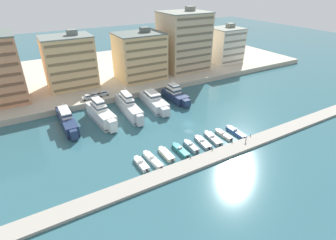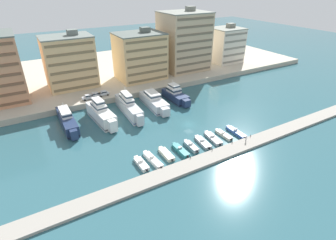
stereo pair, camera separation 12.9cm
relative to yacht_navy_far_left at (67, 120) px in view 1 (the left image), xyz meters
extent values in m
plane|color=#2D5B66|center=(32.98, -17.87, -2.08)|extent=(400.00, 400.00, 0.00)
cube|color=#BCB29E|center=(32.98, 44.73, -1.05)|extent=(180.00, 70.00, 2.08)
cube|color=#9E998E|center=(32.98, -35.38, -1.74)|extent=(120.00, 4.54, 0.68)
cube|color=navy|center=(0.00, 0.12, -0.37)|extent=(3.67, 16.97, 3.43)
cube|color=navy|center=(0.02, -9.18, -0.29)|extent=(2.01, 1.82, 2.91)
cube|color=black|center=(0.00, 0.12, -1.49)|extent=(3.71, 17.14, 0.24)
cube|color=white|center=(0.00, 1.39, 2.19)|extent=(2.85, 7.13, 1.69)
cube|color=#233342|center=(0.00, 1.39, 2.36)|extent=(2.89, 7.20, 0.61)
cylinder|color=silver|center=(0.00, 2.46, 3.93)|extent=(0.16, 0.16, 1.80)
cube|color=navy|center=(-0.02, 9.05, -1.14)|extent=(3.10, 0.91, 0.20)
cube|color=white|center=(10.05, -1.99, 0.09)|extent=(5.55, 15.66, 4.35)
cube|color=white|center=(10.80, -10.58, 0.20)|extent=(2.50, 2.31, 3.70)
cube|color=black|center=(10.05, -1.99, -1.32)|extent=(5.61, 15.81, 0.24)
cube|color=white|center=(9.95, -0.84, 2.95)|extent=(3.85, 6.71, 1.37)
cube|color=#233342|center=(9.95, -0.84, 3.09)|extent=(3.90, 6.78, 0.49)
cube|color=white|center=(9.95, -0.84, 4.36)|extent=(3.00, 5.23, 1.45)
cube|color=#233342|center=(9.95, -0.84, 4.51)|extent=(3.04, 5.29, 0.52)
cylinder|color=silver|center=(9.87, 0.12, 5.99)|extent=(0.16, 0.16, 1.80)
cube|color=white|center=(9.35, 6.11, -0.89)|extent=(3.66, 1.21, 0.20)
cube|color=silver|center=(19.74, -1.31, -0.02)|extent=(4.36, 18.30, 4.12)
cube|color=silver|center=(19.34, -11.20, 0.08)|extent=(2.06, 1.89, 3.50)
cube|color=#334C7F|center=(19.74, -1.31, -1.36)|extent=(4.40, 18.48, 0.24)
cube|color=white|center=(19.79, 0.05, 2.79)|extent=(3.13, 7.74, 1.51)
cube|color=#233342|center=(19.79, 0.05, 2.94)|extent=(3.17, 7.81, 0.54)
cube|color=white|center=(19.79, 0.05, 4.18)|extent=(2.44, 6.03, 1.27)
cube|color=#233342|center=(19.79, 0.05, 4.31)|extent=(2.47, 6.10, 0.46)
cylinder|color=silver|center=(19.84, 1.20, 5.71)|extent=(0.16, 0.16, 1.80)
cube|color=silver|center=(20.13, 8.22, -0.95)|extent=(3.11, 1.02, 0.20)
cube|color=silver|center=(29.66, -0.37, -0.43)|extent=(5.63, 15.95, 3.32)
cube|color=silver|center=(29.24, -9.33, -0.34)|extent=(2.81, 2.57, 2.82)
cube|color=#192347|center=(29.66, -0.37, -1.50)|extent=(5.69, 16.11, 0.24)
cube|color=white|center=(29.71, 0.81, 2.07)|extent=(4.13, 6.78, 1.67)
cube|color=#233342|center=(29.71, 0.81, 2.23)|extent=(4.18, 6.85, 0.60)
cylinder|color=silver|center=(29.76, 1.80, 3.80)|extent=(0.16, 0.16, 1.80)
cube|color=silver|center=(30.04, 7.94, -1.17)|extent=(4.20, 1.09, 0.20)
cube|color=navy|center=(39.03, 0.40, -0.55)|extent=(4.99, 12.43, 3.07)
cube|color=navy|center=(39.23, -6.79, -0.47)|extent=(2.62, 2.39, 2.61)
cube|color=black|center=(39.03, 0.40, -1.55)|extent=(5.04, 12.55, 0.24)
cube|color=white|center=(39.01, 1.32, 1.85)|extent=(3.77, 5.27, 1.73)
cube|color=#233342|center=(39.01, 1.32, 2.03)|extent=(3.82, 5.32, 0.62)
cube|color=white|center=(39.01, 1.32, 3.34)|extent=(2.94, 4.11, 1.24)
cube|color=#233342|center=(39.01, 1.32, 3.46)|extent=(2.98, 4.15, 0.45)
cylinder|color=silver|center=(38.98, 2.10, 4.85)|extent=(0.16, 0.16, 1.80)
cube|color=navy|center=(38.85, 7.00, -1.24)|extent=(3.97, 1.01, 0.20)
cube|color=white|center=(11.48, -29.22, -1.62)|extent=(2.00, 5.36, 0.93)
cube|color=white|center=(11.41, -26.18, -1.62)|extent=(1.05, 0.87, 0.79)
cube|color=silver|center=(11.47, -28.82, -0.87)|extent=(1.05, 0.62, 0.57)
cube|color=#283847|center=(11.46, -28.54, -0.79)|extent=(0.94, 0.10, 0.34)
cube|color=black|center=(11.54, -32.06, -1.47)|extent=(0.37, 0.29, 0.60)
cube|color=white|center=(14.65, -29.22, -1.60)|extent=(2.25, 7.27, 0.98)
cube|color=white|center=(14.35, -25.30, -1.60)|extent=(1.00, 0.84, 0.83)
cube|color=silver|center=(14.61, -28.68, -0.83)|extent=(0.99, 0.67, 0.56)
cube|color=#283847|center=(14.58, -28.40, -0.75)|extent=(0.86, 0.14, 0.33)
cube|color=black|center=(14.93, -32.97, -1.45)|extent=(0.38, 0.31, 0.60)
cube|color=beige|center=(18.75, -28.76, -1.63)|extent=(2.03, 5.58, 0.92)
cube|color=beige|center=(18.78, -25.59, -1.63)|extent=(1.09, 0.90, 0.78)
cube|color=black|center=(18.71, -31.72, -1.48)|extent=(0.36, 0.28, 0.60)
cube|color=teal|center=(22.85, -29.18, -1.60)|extent=(1.82, 6.14, 0.98)
cube|color=teal|center=(22.82, -25.76, -1.60)|extent=(0.98, 0.80, 0.83)
cube|color=silver|center=(22.84, -28.72, -0.89)|extent=(0.98, 0.61, 0.44)
cube|color=#283847|center=(22.84, -28.44, -0.82)|extent=(0.88, 0.09, 0.26)
cube|color=black|center=(22.88, -32.42, -1.45)|extent=(0.36, 0.28, 0.60)
cube|color=#9EA3A8|center=(26.29, -29.01, -1.58)|extent=(1.91, 5.24, 1.01)
cube|color=#9EA3A8|center=(26.40, -26.07, -1.58)|extent=(0.98, 0.81, 0.86)
cube|color=silver|center=(26.30, -28.62, -0.83)|extent=(0.97, 0.63, 0.48)
cube|color=#283847|center=(26.31, -28.34, -0.76)|extent=(0.86, 0.11, 0.29)
cube|color=black|center=(26.19, -31.78, -1.43)|extent=(0.37, 0.29, 0.60)
cube|color=#9EA3A8|center=(30.32, -28.87, -1.70)|extent=(2.64, 6.10, 0.77)
cube|color=#9EA3A8|center=(30.64, -25.50, -1.70)|extent=(1.24, 1.05, 0.66)
cube|color=silver|center=(30.37, -28.42, -1.10)|extent=(1.21, 0.70, 0.43)
cube|color=#283847|center=(30.39, -28.14, -1.03)|extent=(1.05, 0.18, 0.26)
cube|color=black|center=(30.03, -32.00, -1.55)|extent=(0.38, 0.31, 0.60)
cube|color=#9EA3A8|center=(34.10, -28.63, -1.70)|extent=(2.86, 6.73, 0.78)
cube|color=#9EA3A8|center=(34.51, -24.96, -1.70)|extent=(1.28, 1.09, 0.66)
cube|color=silver|center=(34.15, -28.15, -1.07)|extent=(1.24, 0.73, 0.48)
cube|color=#283847|center=(34.18, -27.87, -0.99)|extent=(1.08, 0.20, 0.29)
cube|color=black|center=(33.72, -32.06, -1.55)|extent=(0.39, 0.32, 0.60)
cube|color=beige|center=(38.00, -28.65, -1.67)|extent=(1.61, 5.79, 0.84)
cube|color=beige|center=(37.95, -25.46, -1.67)|extent=(0.84, 0.70, 0.71)
cube|color=silver|center=(37.99, -28.22, -1.06)|extent=(0.84, 0.61, 0.37)
cube|color=#283847|center=(37.99, -27.94, -1.01)|extent=(0.76, 0.09, 0.22)
cube|color=black|center=(38.05, -31.71, -1.52)|extent=(0.36, 0.29, 0.60)
cube|color=#33569E|center=(42.00, -29.49, -1.63)|extent=(1.98, 6.93, 0.92)
cube|color=#33569E|center=(42.09, -25.68, -1.63)|extent=(1.02, 0.85, 0.78)
cube|color=silver|center=(42.02, -28.97, -0.87)|extent=(1.02, 0.62, 0.60)
cube|color=#283847|center=(42.02, -28.69, -0.78)|extent=(0.92, 0.10, 0.36)
cube|color=black|center=(41.92, -33.12, -1.48)|extent=(0.37, 0.29, 0.60)
cube|color=#B7BCC1|center=(9.81, 12.53, 0.71)|extent=(4.12, 1.76, 0.80)
cube|color=#B7BCC1|center=(9.96, 12.53, 1.45)|extent=(2.12, 1.59, 0.68)
cube|color=#1E2833|center=(9.96, 12.53, 1.45)|extent=(2.08, 1.60, 0.37)
cylinder|color=black|center=(8.45, 11.70, 0.31)|extent=(0.64, 0.23, 0.64)
cylinder|color=black|center=(8.47, 13.40, 0.31)|extent=(0.64, 0.23, 0.64)
cylinder|color=black|center=(11.15, 11.67, 0.31)|extent=(0.64, 0.23, 0.64)
cylinder|color=black|center=(11.17, 13.37, 0.31)|extent=(0.64, 0.23, 0.64)
cube|color=#B7BCC1|center=(12.54, 13.26, 0.71)|extent=(4.12, 1.75, 0.80)
cube|color=#B7BCC1|center=(12.69, 13.26, 1.45)|extent=(2.12, 1.59, 0.68)
cube|color=#1E2833|center=(12.69, 13.26, 1.45)|extent=(2.08, 1.60, 0.37)
cylinder|color=black|center=(11.18, 12.43, 0.31)|extent=(0.64, 0.23, 0.64)
cylinder|color=black|center=(11.20, 14.13, 0.31)|extent=(0.64, 0.23, 0.64)
cylinder|color=black|center=(13.88, 12.40, 0.31)|extent=(0.64, 0.23, 0.64)
cylinder|color=black|center=(13.90, 14.10, 0.31)|extent=(0.64, 0.23, 0.64)
cube|color=#B7BCC1|center=(15.71, 13.21, 0.71)|extent=(4.16, 1.84, 0.80)
cube|color=#B7BCC1|center=(15.86, 13.22, 1.45)|extent=(2.15, 1.63, 0.68)
cube|color=#1E2833|center=(15.86, 13.22, 1.45)|extent=(2.11, 1.65, 0.37)
cylinder|color=black|center=(14.39, 12.32, 0.31)|extent=(0.65, 0.24, 0.64)
cylinder|color=black|center=(14.33, 14.02, 0.31)|extent=(0.65, 0.24, 0.64)
cylinder|color=black|center=(17.09, 12.41, 0.31)|extent=(0.65, 0.24, 0.64)
cylinder|color=black|center=(17.03, 14.11, 0.31)|extent=(0.65, 0.24, 0.64)
cube|color=brown|center=(-16.60, 18.02, 1.60)|extent=(15.66, 0.24, 0.90)
cube|color=#E0BC84|center=(8.40, 28.98, 9.67)|extent=(18.23, 13.25, 19.34)
cube|color=#7B6748|center=(8.40, 22.25, 1.61)|extent=(16.77, 0.24, 0.90)
cube|color=#7B6748|center=(8.40, 22.25, 4.83)|extent=(16.77, 0.24, 0.90)
cube|color=#7B6748|center=(8.40, 22.25, 8.05)|extent=(16.77, 0.24, 0.90)
cube|color=#7B6748|center=(8.40, 22.25, 11.28)|extent=(16.77, 0.24, 0.90)
cube|color=#7B6748|center=(8.40, 22.25, 14.50)|extent=(16.77, 0.24, 0.90)
cube|color=#7B6748|center=(8.40, 22.25, 17.73)|extent=(16.77, 0.24, 0.90)
cube|color=slate|center=(8.40, 28.98, 19.54)|extent=(18.60, 13.52, 0.40)
cube|color=slate|center=(11.14, 28.98, 20.74)|extent=(3.60, 3.20, 2.00)
cube|color=#E0BC84|center=(36.20, 24.63, 9.30)|extent=(19.21, 15.07, 18.62)
cube|color=#7B6748|center=(36.20, 17.00, 1.55)|extent=(17.68, 0.24, 0.90)
cube|color=#7B6748|center=(36.20, 17.00, 4.65)|extent=(17.68, 0.24, 0.90)
cube|color=#7B6748|center=(36.20, 17.00, 7.75)|extent=(17.68, 0.24, 0.90)
cube|color=#7B6748|center=(36.20, 17.00, 10.85)|extent=(17.68, 0.24, 0.90)
cube|color=#7B6748|center=(36.20, 17.00, 13.96)|extent=(17.68, 0.24, 0.90)
cube|color=#7B6748|center=(36.20, 17.00, 17.06)|extent=(17.68, 0.24, 0.90)
cube|color=#56605B|center=(36.20, 24.63, 18.81)|extent=(19.60, 15.37, 0.40)
cube|color=#56605B|center=(39.09, 24.63, 20.01)|extent=(3.60, 3.20, 2.00)
cube|color=#C6AD89|center=(59.62, 26.86, 12.64)|extent=(19.99, 17.81, 25.29)
cube|color=#6D5F4B|center=(59.62, 17.85, 1.57)|extent=(18.39, 0.24, 0.90)
cube|color=#6D5F4B|center=(59.62, 17.85, 4.74)|extent=(18.39, 0.24, 0.90)
cube|color=#6D5F4B|center=(59.62, 17.85, 7.90)|extent=(18.39, 0.24, 0.90)
cube|color=#6D5F4B|center=(59.62, 17.85, 11.06)|extent=(18.39, 0.24, 0.90)
cube|color=#6D5F4B|center=(59.62, 17.85, 14.22)|extent=(18.39, 0.24, 0.90)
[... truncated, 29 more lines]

